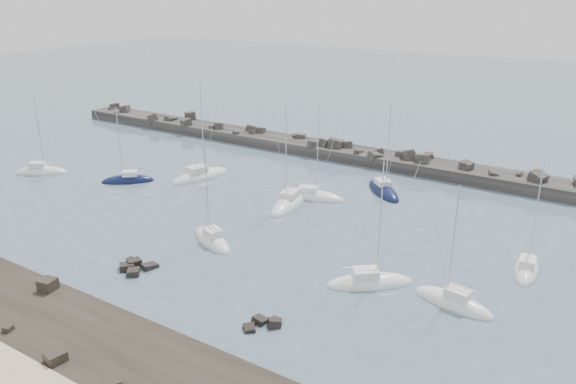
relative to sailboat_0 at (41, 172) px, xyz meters
The scene contains 15 objects.
ground 40.30m from the sailboat_0, ahead, with size 400.00×400.00×0.00m, color #4B6176.
rock_shelf 47.82m from the sailboat_0, 34.02° to the right, with size 140.00×12.00×1.92m.
rock_cluster_near 39.05m from the sailboat_0, 21.44° to the right, with size 3.77×3.87×1.33m.
rock_cluster_far 55.80m from the sailboat_0, 16.35° to the right, with size 3.14×3.21×1.53m.
breakwater 46.51m from the sailboat_0, 45.65° to the left, with size 115.00×6.99×4.97m.
sailboat_0 is the anchor object (origin of this frame).
sailboat_1 15.33m from the sailboat_0, 17.24° to the left, with size 7.42×6.86×12.42m.
sailboat_2 25.54m from the sailboat_0, 27.68° to the left, with size 5.51×10.44×15.82m.
sailboat_3 43.56m from the sailboat_0, 18.33° to the left, with size 9.61×4.78×14.48m.
sailboat_4 39.23m from the sailboat_0, ahead, with size 8.18×5.52×12.73m.
sailboat_5 41.29m from the sailboat_0, 13.36° to the left, with size 4.47×9.97×15.28m.
sailboat_6 58.54m from the sailboat_0, ahead, with size 8.42×7.62×13.78m.
sailboat_7 53.28m from the sailboat_0, 23.25° to the left, with size 8.36×8.21×14.23m.
sailboat_8 66.63m from the sailboat_0, ahead, with size 8.18×3.78×12.69m.
sailboat_9 71.31m from the sailboat_0, ahead, with size 3.14×7.74×12.03m.
Camera 1 is at (37.93, -44.98, 27.87)m, focal length 35.00 mm.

